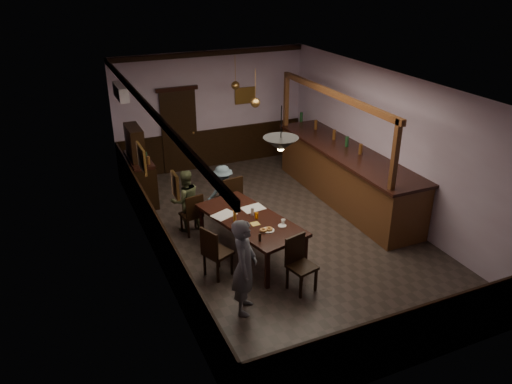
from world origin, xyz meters
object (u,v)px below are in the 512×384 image
person_standing (244,267)px  pendant_brass_far (235,86)px  sideboard (140,171)px  pendant_iron (281,144)px  soda_can (257,216)px  bar_counter (346,174)px  pendant_brass_mid (255,103)px  chair_far_left (193,213)px  person_seated_right (223,192)px  chair_near (299,261)px  chair_far_right (231,197)px  dining_table (250,221)px  person_seated_left (186,201)px  chair_side (214,251)px

person_standing → pendant_brass_far: (1.88, 5.04, 1.51)m
sideboard → pendant_iron: bearing=-68.5°
soda_can → bar_counter: size_ratio=0.03×
soda_can → pendant_brass_mid: bearing=66.9°
chair_far_left → person_seated_right: bearing=-160.0°
sideboard → pendant_brass_mid: 3.05m
bar_counter → pendant_brass_mid: (-1.89, 0.71, 1.66)m
pendant_brass_mid → chair_near: bearing=-101.2°
chair_far_right → dining_table: bearing=77.0°
chair_far_right → person_seated_left: 0.94m
chair_side → person_seated_right: (0.92, 2.04, 0.06)m
person_seated_left → bar_counter: size_ratio=0.28×
chair_far_right → soda_can: 1.41m
chair_far_right → pendant_brass_mid: size_ratio=1.27×
chair_side → pendant_brass_mid: bearing=-60.4°
chair_far_left → chair_near: chair_near is taller
chair_far_right → soda_can: bearing=81.2°
chair_near → pendant_brass_mid: bearing=65.0°
pendant_brass_mid → chair_far_left: bearing=-154.1°
pendant_brass_far → pendant_brass_mid: bearing=-97.0°
sideboard → pendant_brass_mid: bearing=-26.9°
person_standing → bar_counter: 4.49m
chair_side → person_seated_left: 1.83m
pendant_brass_mid → pendant_brass_far: size_ratio=1.00×
soda_can → pendant_iron: 1.74m
chair_side → bar_counter: (3.70, 1.68, 0.12)m
soda_can → pendant_brass_far: pendant_brass_far is taller
chair_far_left → chair_far_right: 0.90m
chair_near → pendant_iron: size_ratio=1.31×
chair_side → pendant_brass_far: size_ratio=1.17×
chair_far_left → person_seated_left: bearing=-87.6°
soda_can → bar_counter: (2.76, 1.31, -0.17)m
chair_far_right → person_standing: 2.93m
chair_side → soda_can: (0.95, 0.37, 0.29)m
person_standing → pendant_brass_mid: pendant_brass_mid is taller
dining_table → person_seated_left: 1.61m
pendant_brass_mid → soda_can: bearing=-113.1°
person_seated_right → chair_near: bearing=87.7°
pendant_brass_mid → pendant_iron: bearing=-105.7°
person_seated_left → person_seated_right: size_ratio=1.10×
dining_table → chair_near: (0.31, -1.28, -0.17)m
chair_far_left → soda_can: chair_far_left is taller
chair_near → bar_counter: (2.54, 2.53, 0.12)m
chair_far_right → pendant_brass_far: size_ratio=1.27×
dining_table → person_seated_right: 1.62m
chair_far_right → pendant_brass_mid: pendant_brass_mid is taller
dining_table → bar_counter: 3.11m
dining_table → chair_far_left: (-0.74, 1.13, -0.20)m
dining_table → chair_side: size_ratio=2.51×
bar_counter → pendant_iron: 3.77m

